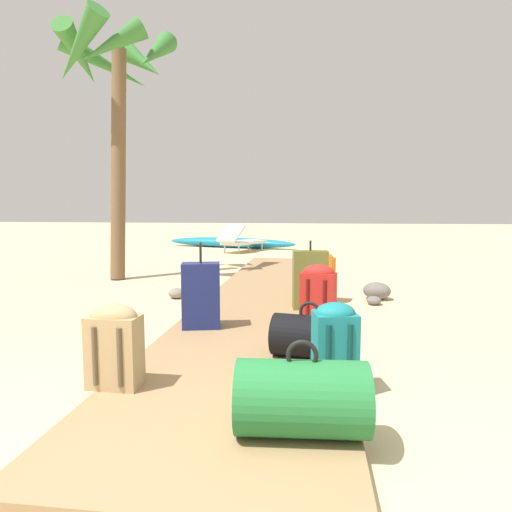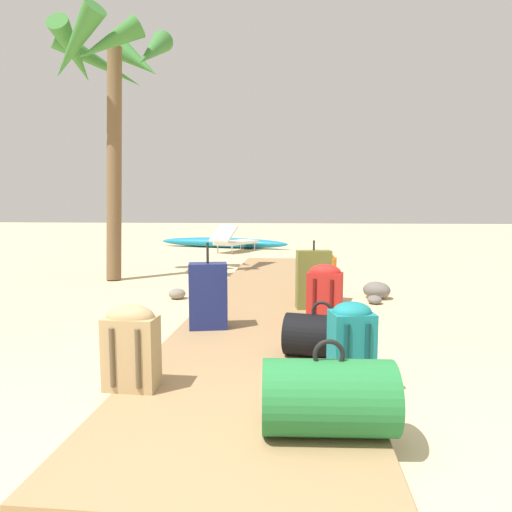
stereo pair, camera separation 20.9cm
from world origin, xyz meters
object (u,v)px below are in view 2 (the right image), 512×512
at_px(backpack_teal, 352,340).
at_px(suitcase_navy, 208,296).
at_px(backpack_red, 325,293).
at_px(kayak, 222,243).
at_px(backpack_tan, 131,345).
at_px(duffel_bag_green, 328,397).
at_px(duffel_bag_black, 322,336).
at_px(suitcase_olive, 313,279).
at_px(palm_tree_near_left, 109,75).
at_px(lounge_chair, 233,240).
at_px(backpack_orange, 323,273).

height_order(backpack_teal, suitcase_navy, suitcase_navy).
height_order(backpack_red, kayak, backpack_red).
relative_size(backpack_tan, duffel_bag_green, 0.79).
bearing_deg(duffel_bag_black, backpack_teal, -70.04).
distance_m(suitcase_navy, kayak, 9.61).
xyz_separation_m(backpack_teal, suitcase_olive, (-0.18, 2.18, 0.05)).
height_order(palm_tree_near_left, lounge_chair, palm_tree_near_left).
bearing_deg(lounge_chair, kayak, 112.21).
bearing_deg(backpack_red, suitcase_olive, 96.53).
height_order(duffel_bag_green, palm_tree_near_left, palm_tree_near_left).
xyz_separation_m(backpack_orange, duffel_bag_black, (-0.13, -2.45, -0.14)).
xyz_separation_m(suitcase_olive, kayak, (-2.53, 8.53, -0.26)).
bearing_deg(backpack_teal, lounge_chair, 103.00).
height_order(suitcase_navy, duffel_bag_black, suitcase_navy).
bearing_deg(backpack_orange, kayak, 108.94).
bearing_deg(duffel_bag_black, palm_tree_near_left, 129.51).
relative_size(lounge_chair, kayak, 0.39).
bearing_deg(suitcase_navy, kayak, 98.95).
height_order(suitcase_olive, kayak, suitcase_olive).
distance_m(suitcase_olive, palm_tree_near_left, 5.10).
relative_size(backpack_teal, kayak, 0.13).
relative_size(suitcase_olive, duffel_bag_black, 1.27).
xyz_separation_m(backpack_orange, duffel_bag_green, (-0.16, -3.65, -0.11)).
bearing_deg(duffel_bag_black, suitcase_navy, 144.52).
relative_size(backpack_red, duffel_bag_black, 0.98).
relative_size(duffel_bag_green, kayak, 0.16).
bearing_deg(backpack_orange, suitcase_olive, -100.79).
xyz_separation_m(backpack_orange, palm_tree_near_left, (-3.49, 1.62, 3.05)).
bearing_deg(duffel_bag_green, kayak, 102.39).
xyz_separation_m(backpack_red, duffel_bag_green, (-0.10, -2.15, -0.13)).
xyz_separation_m(backpack_red, duffel_bag_black, (-0.07, -0.95, -0.15)).
height_order(backpack_teal, suitcase_olive, suitcase_olive).
distance_m(suitcase_olive, duffel_bag_green, 2.91).
distance_m(suitcase_navy, duffel_bag_black, 1.29).
bearing_deg(backpack_orange, palm_tree_near_left, 155.05).
xyz_separation_m(duffel_bag_black, lounge_chair, (-1.99, 8.89, 0.08)).
bearing_deg(palm_tree_near_left, suitcase_olive, -35.33).
height_order(backpack_teal, duffel_bag_green, backpack_teal).
bearing_deg(duffel_bag_black, backpack_tan, -149.25).
bearing_deg(backpack_tan, backpack_teal, 10.61).
bearing_deg(duffel_bag_black, lounge_chair, 102.62).
height_order(backpack_teal, backpack_tan, backpack_tan).
bearing_deg(backpack_teal, kayak, 104.21).
distance_m(backpack_teal, duffel_bag_green, 0.76).
relative_size(suitcase_olive, duffel_bag_green, 1.13).
bearing_deg(suitcase_navy, backpack_red, 10.24).
bearing_deg(backpack_orange, lounge_chair, 108.24).
xyz_separation_m(backpack_tan, duffel_bag_green, (1.21, -0.46, -0.09)).
distance_m(backpack_tan, suitcase_navy, 1.50).
xyz_separation_m(palm_tree_near_left, kayak, (0.82, 6.16, -3.28)).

